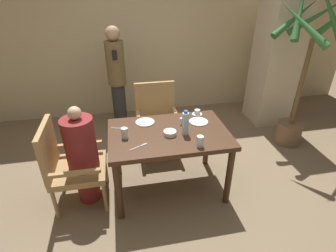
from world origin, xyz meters
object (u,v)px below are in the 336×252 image
diner_in_left_chair (83,155)px  potted_palm (304,73)px  chair_left_side (69,163)px  glass_tall_mid (200,141)px  teacup_with_saucer (197,113)px  standing_host (117,77)px  water_bottle (185,123)px  chair_far_side (157,117)px  glass_tall_near (124,133)px  plate_main_left (145,122)px  bowl_small (170,133)px  plate_main_right (199,122)px

diner_in_left_chair → potted_palm: size_ratio=0.51×
chair_left_side → glass_tall_mid: (1.32, -0.33, 0.31)m
potted_palm → teacup_with_saucer: size_ratio=18.25×
standing_host → water_bottle: bearing=-68.5°
chair_far_side → glass_tall_near: size_ratio=8.49×
chair_far_side → plate_main_left: bearing=-110.6°
chair_far_side → teacup_with_saucer: bearing=-50.8°
teacup_with_saucer → bowl_small: teacup_with_saucer is taller
teacup_with_saucer → glass_tall_near: bearing=-157.2°
standing_host → water_bottle: (0.66, -1.68, 0.01)m
chair_far_side → diner_in_left_chair: bearing=-137.0°
glass_tall_mid → standing_host: bearing=111.0°
potted_palm → plate_main_right: potted_palm is taller
diner_in_left_chair → plate_main_right: diner_in_left_chair is taller
diner_in_left_chair → chair_left_side: bearing=180.0°
teacup_with_saucer → glass_tall_near: size_ratio=1.08×
glass_tall_near → standing_host: bearing=91.1°
glass_tall_near → plate_main_left: bearing=49.8°
plate_main_right → glass_tall_near: glass_tall_near is taller
teacup_with_saucer → diner_in_left_chair: bearing=-165.6°
chair_far_side → plate_main_left: size_ratio=4.47×
plate_main_left → glass_tall_mid: glass_tall_mid is taller
standing_host → teacup_with_saucer: standing_host is taller
chair_left_side → plate_main_right: size_ratio=4.47×
diner_in_left_chair → plate_main_left: diner_in_left_chair is taller
chair_far_side → plate_main_right: size_ratio=4.47×
chair_far_side → teacup_with_saucer: size_ratio=7.88×
chair_left_side → plate_main_left: size_ratio=4.47×
bowl_small → water_bottle: size_ratio=0.50×
chair_far_side → chair_left_side: bearing=-141.4°
potted_palm → plate_main_right: 1.70m
standing_host → bowl_small: size_ratio=12.05×
chair_far_side → water_bottle: (0.16, -0.93, 0.38)m
plate_main_right → glass_tall_mid: 0.50m
plate_main_left → glass_tall_mid: bearing=-51.4°
potted_palm → teacup_with_saucer: (-1.56, -0.29, -0.30)m
standing_host → glass_tall_mid: 2.08m
bowl_small → glass_tall_near: size_ratio=1.19×
plate_main_right → water_bottle: (-0.22, -0.22, 0.12)m
chair_far_side → glass_tall_near: bearing=-117.8°
chair_left_side → glass_tall_mid: size_ratio=8.49×
chair_far_side → standing_host: standing_host is taller
diner_in_left_chair → potted_palm: (2.90, 0.63, 0.50)m
bowl_small → water_bottle: 0.19m
chair_left_side → plate_main_right: chair_left_side is taller
chair_left_side → glass_tall_mid: bearing=-14.0°
bowl_small → standing_host: bearing=106.7°
chair_left_side → bowl_small: 1.11m
chair_left_side → bowl_small: (1.08, -0.06, 0.28)m
chair_far_side → standing_host: size_ratio=0.59×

